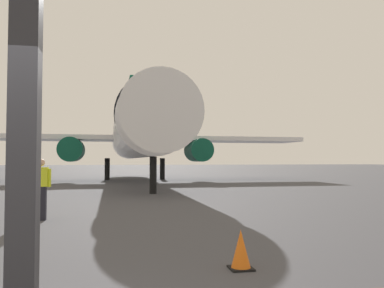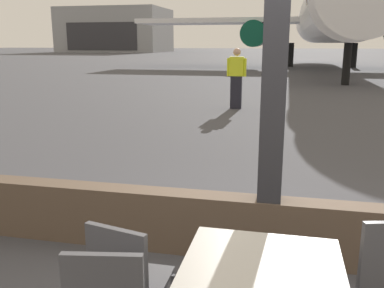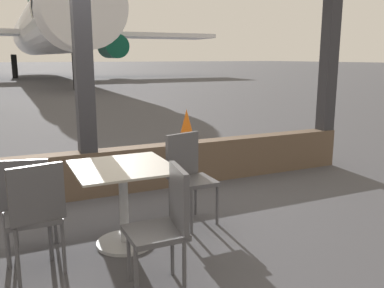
% 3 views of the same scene
% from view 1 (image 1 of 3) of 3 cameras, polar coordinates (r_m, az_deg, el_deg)
% --- Properties ---
extents(ground_plane, '(220.00, 220.00, 0.00)m').
position_cam_1_polar(ground_plane, '(43.07, -12.50, -4.58)').
color(ground_plane, '#424247').
extents(window_frame, '(7.58, 0.24, 3.84)m').
position_cam_1_polar(window_frame, '(3.10, -23.15, -7.24)').
color(window_frame, brown).
rests_on(window_frame, ground).
extents(airplane, '(28.86, 29.95, 10.80)m').
position_cam_1_polar(airplane, '(31.61, -7.78, 1.52)').
color(airplane, silver).
rests_on(airplane, ground).
extents(ground_crew_worker, '(0.57, 0.22, 1.74)m').
position_cam_1_polar(ground_crew_worker, '(12.05, -21.02, -5.99)').
color(ground_crew_worker, black).
rests_on(ground_crew_worker, ground).
extents(traffic_cone, '(0.36, 0.36, 0.61)m').
position_cam_1_polar(traffic_cone, '(6.42, 7.06, -15.00)').
color(traffic_cone, orange).
rests_on(traffic_cone, ground).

